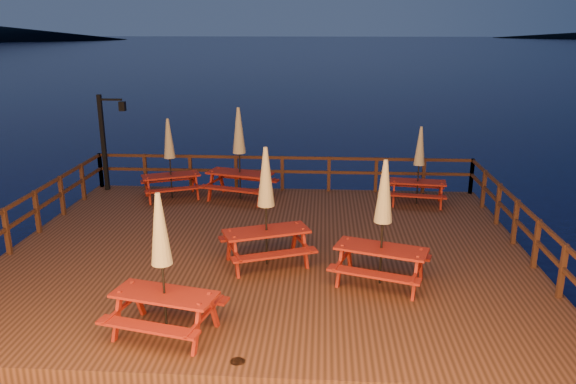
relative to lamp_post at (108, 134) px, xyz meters
name	(u,v)px	position (x,y,z in m)	size (l,w,h in m)	color
ground	(267,264)	(5.39, -4.55, -2.20)	(500.00, 500.00, 0.00)	black
deck	(267,256)	(5.39, -4.55, -2.00)	(12.00, 10.00, 0.40)	#3F2214
deck_piles	(267,276)	(5.39, -4.55, -2.50)	(11.44, 9.44, 1.40)	#331810
railing	(274,195)	(5.39, -2.77, -1.03)	(11.80, 9.75, 1.10)	#331810
lamp_post	(108,134)	(0.00, 0.00, 0.00)	(0.85, 0.18, 3.00)	black
picnic_table_0	(239,152)	(4.20, -0.72, -0.36)	(2.29, 2.06, 2.75)	maroon
picnic_table_1	(162,263)	(4.06, -8.40, -0.50)	(2.03, 1.79, 2.50)	maroon
picnic_table_2	(383,221)	(7.86, -6.23, -0.46)	(2.18, 1.98, 2.58)	maroon
picnic_table_3	(266,205)	(5.47, -5.42, -0.44)	(2.26, 2.08, 2.61)	maroon
picnic_table_4	(170,157)	(2.12, -0.75, -0.54)	(2.10, 1.95, 2.42)	maroon
picnic_table_5	(419,164)	(9.41, -0.87, -0.61)	(1.75, 1.51, 2.28)	maroon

